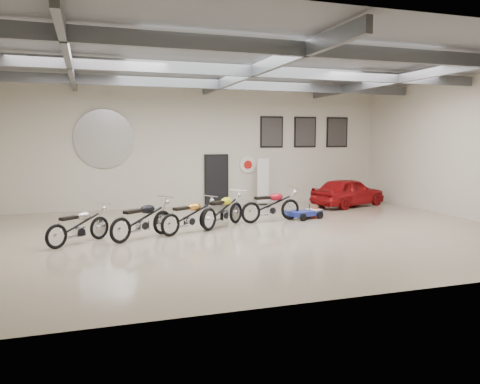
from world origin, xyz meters
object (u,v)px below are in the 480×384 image
object	(u,v)px
motorcycle_silver	(79,225)
motorcycle_red	(271,205)
go_kart	(308,211)
motorcycle_black	(142,219)
vintage_car	(348,192)
motorcycle_gold	(190,215)
motorcycle_yellow	(223,209)
banner_stand	(263,182)

from	to	relation	value
motorcycle_silver	motorcycle_red	xyz separation A→B (m)	(6.17, 1.58, 0.06)
motorcycle_silver	go_kart	world-z (taller)	motorcycle_silver
motorcycle_silver	motorcycle_black	world-z (taller)	motorcycle_black
motorcycle_silver	vintage_car	size ratio (longest dim) A/B	0.57
vintage_car	go_kart	bearing A→B (deg)	107.57
motorcycle_silver	motorcycle_gold	xyz separation A→B (m)	(3.13, 0.53, 0.02)
motorcycle_red	go_kart	xyz separation A→B (m)	(1.49, 0.16, -0.31)
motorcycle_gold	motorcycle_yellow	world-z (taller)	motorcycle_yellow
motorcycle_gold	motorcycle_red	distance (m)	3.21
banner_stand	vintage_car	xyz separation A→B (m)	(3.24, -1.50, -0.37)
motorcycle_yellow	motorcycle_red	distance (m)	1.87
banner_stand	motorcycle_yellow	world-z (taller)	banner_stand
motorcycle_silver	go_kart	size ratio (longest dim) A/B	1.34
motorcycle_silver	vintage_car	world-z (taller)	vintage_car
motorcycle_black	motorcycle_red	world-z (taller)	motorcycle_red
motorcycle_red	motorcycle_gold	bearing A→B (deg)	-170.41
motorcycle_yellow	go_kart	world-z (taller)	motorcycle_yellow
banner_stand	vintage_car	world-z (taller)	banner_stand
motorcycle_silver	motorcycle_yellow	bearing A→B (deg)	-24.35
vintage_car	banner_stand	bearing A→B (deg)	45.47
banner_stand	motorcycle_yellow	xyz separation A→B (m)	(-3.02, -4.32, -0.40)
motorcycle_red	motorcycle_silver	bearing A→B (deg)	-175.17
motorcycle_yellow	go_kart	bearing A→B (deg)	-29.96
motorcycle_black	vintage_car	distance (m)	9.70
motorcycle_black	go_kart	xyz separation A→B (m)	(5.96, 1.59, -0.30)
motorcycle_silver	motorcycle_gold	world-z (taller)	motorcycle_gold
motorcycle_yellow	motorcycle_gold	bearing A→B (deg)	167.52
motorcycle_yellow	vintage_car	xyz separation A→B (m)	(6.25, 2.82, 0.03)
motorcycle_red	vintage_car	world-z (taller)	vintage_car
motorcycle_black	motorcycle_yellow	distance (m)	2.84
banner_stand	motorcycle_black	distance (m)	7.80
motorcycle_silver	motorcycle_gold	size ratio (longest dim) A/B	0.96
motorcycle_black	motorcycle_red	bearing A→B (deg)	-16.95
banner_stand	go_kart	size ratio (longest dim) A/B	1.30
motorcycle_yellow	motorcycle_red	xyz separation A→B (m)	(1.82, 0.42, 0.01)
go_kart	vintage_car	distance (m)	3.72
motorcycle_yellow	vintage_car	size ratio (longest dim) A/B	0.62
motorcycle_black	motorcycle_gold	world-z (taller)	motorcycle_black
go_kart	motorcycle_black	bearing A→B (deg)	175.35
motorcycle_black	go_kart	size ratio (longest dim) A/B	1.47
motorcycle_black	motorcycle_yellow	bearing A→B (deg)	-13.83
banner_stand	vintage_car	bearing A→B (deg)	-28.03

